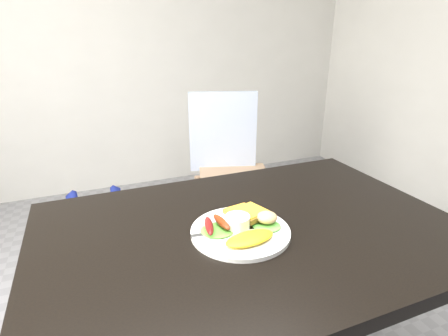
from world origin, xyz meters
name	(u,v)px	position (x,y,z in m)	size (l,w,h in m)	color
room_back_panel	(126,23)	(0.00, 2.25, 1.35)	(4.00, 0.04, 2.70)	silver
dining_table	(251,233)	(0.00, 0.00, 0.73)	(1.20, 0.80, 0.04)	black
dining_chair	(235,180)	(0.39, 0.99, 0.45)	(0.42, 0.42, 0.05)	#9E7E60
person	(107,152)	(-0.33, 0.83, 0.76)	(0.55, 0.37, 1.53)	navy
plate	(240,232)	(-0.04, -0.02, 0.76)	(0.28, 0.28, 0.01)	white
lettuce_left	(217,230)	(-0.11, 0.00, 0.77)	(0.09, 0.09, 0.01)	green
lettuce_right	(267,226)	(0.03, -0.04, 0.77)	(0.08, 0.07, 0.01)	green
omelette	(250,238)	(-0.05, -0.08, 0.77)	(0.14, 0.07, 0.02)	yellow
sausage_a	(209,226)	(-0.13, 0.00, 0.78)	(0.02, 0.09, 0.02)	maroon
sausage_b	(221,222)	(-0.09, 0.01, 0.78)	(0.02, 0.09, 0.02)	brown
ramekin	(237,223)	(-0.05, -0.01, 0.78)	(0.07, 0.07, 0.04)	white
toast_a	(241,213)	(-0.01, 0.06, 0.77)	(0.08, 0.08, 0.01)	olive
toast_b	(251,213)	(0.01, 0.02, 0.78)	(0.09, 0.09, 0.01)	olive
potato_salad	(267,217)	(0.03, -0.02, 0.79)	(0.06, 0.06, 0.03)	#C5C084
fork	(225,232)	(-0.09, -0.02, 0.76)	(0.18, 0.01, 0.00)	#ADAFB7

